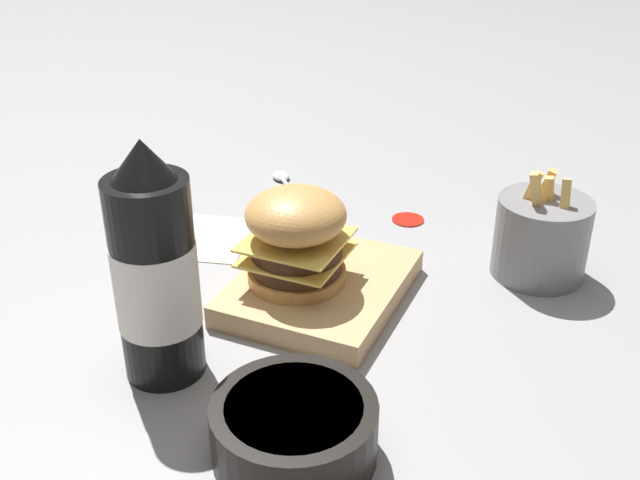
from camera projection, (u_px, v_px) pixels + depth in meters
ground_plane at (307, 294)px, 0.89m from camera, size 6.00×6.00×0.00m
serving_board at (320, 288)px, 0.87m from camera, size 0.22×0.18×0.03m
burger at (296, 236)px, 0.83m from camera, size 0.11×0.11×0.11m
ketchup_bottle at (156, 274)px, 0.71m from camera, size 0.08×0.08×0.25m
fries_basket at (541, 237)px, 0.90m from camera, size 0.11×0.11×0.14m
side_bowl at (294, 428)px, 0.64m from camera, size 0.14×0.14×0.05m
spoon at (287, 185)px, 1.15m from camera, size 0.15×0.13×0.01m
ketchup_puddle at (408, 219)px, 1.06m from camera, size 0.05×0.05×0.00m
parchment_square at (200, 237)px, 1.01m from camera, size 0.16×0.16×0.00m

